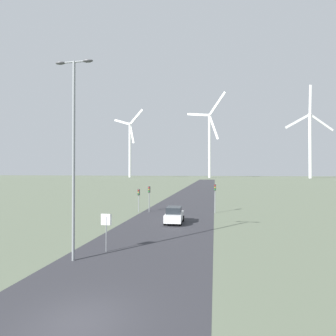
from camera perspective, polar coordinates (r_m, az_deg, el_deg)
ground_plane at (r=12.08m, az=-18.89°, el=-29.24°), size 600.00×600.00×0.00m
road_surface at (r=57.80m, az=5.07°, el=-6.39°), size 10.00×240.00×0.01m
streetlamp at (r=18.13m, az=-19.84°, el=5.74°), size 2.64×0.32×12.99m
stop_sign_near at (r=19.70m, az=-13.28°, el=-12.02°), size 0.81×0.07×2.71m
traffic_light_post_near_left at (r=37.33m, az=-6.41°, el=-5.88°), size 0.28×0.34×3.24m
traffic_light_post_near_right at (r=36.76m, az=10.20°, el=-5.12°), size 0.28×0.34×3.97m
traffic_light_post_mid_left at (r=37.12m, az=-4.12°, el=-5.48°), size 0.28×0.34×3.63m
car_approaching at (r=29.41m, az=1.36°, el=-10.19°), size 1.97×4.17×1.83m
wind_turbine_far_left at (r=241.79m, az=-8.28°, el=4.97°), size 30.10×8.70×61.25m
wind_turbine_left at (r=231.60m, az=9.02°, el=6.21°), size 34.20×17.33×72.58m
wind_turbine_center at (r=238.87m, az=28.52°, el=5.68°), size 40.21×13.19×74.83m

